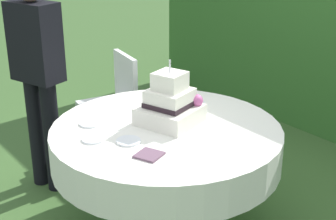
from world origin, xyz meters
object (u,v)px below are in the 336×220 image
at_px(serving_plate_far, 90,124).
at_px(napkin_stack, 149,155).
at_px(standing_person, 38,69).
at_px(garden_chair, 115,97).
at_px(serving_plate_right, 195,104).
at_px(serving_plate_near, 129,141).
at_px(cake_table, 166,144).
at_px(serving_plate_left, 93,139).
at_px(wedding_cake, 170,105).

relative_size(serving_plate_far, napkin_stack, 1.02).
distance_m(napkin_stack, standing_person, 1.26).
bearing_deg(garden_chair, serving_plate_right, 5.50).
xyz_separation_m(serving_plate_near, garden_chair, (-1.12, 0.60, -0.20)).
bearing_deg(napkin_stack, serving_plate_right, 121.80).
bearing_deg(napkin_stack, garden_chair, 155.37).
distance_m(cake_table, standing_person, 1.11).
relative_size(cake_table, garden_chair, 1.60).
bearing_deg(serving_plate_left, wedding_cake, 81.96).
bearing_deg(napkin_stack, serving_plate_left, -158.90).
xyz_separation_m(wedding_cake, napkin_stack, (0.29, -0.37, -0.11)).
distance_m(wedding_cake, serving_plate_far, 0.51).
bearing_deg(garden_chair, napkin_stack, -24.63).
xyz_separation_m(wedding_cake, standing_person, (-0.96, -0.44, 0.08)).
bearing_deg(serving_plate_far, serving_plate_near, 7.73).
xyz_separation_m(cake_table, garden_chair, (-1.09, 0.31, -0.07)).
height_order(serving_plate_right, standing_person, standing_person).
height_order(wedding_cake, standing_person, standing_person).
relative_size(serving_plate_far, serving_plate_left, 1.01).
xyz_separation_m(cake_table, napkin_stack, (0.25, -0.31, 0.12)).
bearing_deg(garden_chair, serving_plate_left, -37.59).
relative_size(serving_plate_near, serving_plate_right, 1.03).
bearing_deg(serving_plate_far, garden_chair, 139.55).
height_order(serving_plate_near, garden_chair, garden_chair).
xyz_separation_m(cake_table, wedding_cake, (-0.04, 0.06, 0.24)).
distance_m(cake_table, serving_plate_right, 0.45).
bearing_deg(serving_plate_left, serving_plate_far, 154.76).
bearing_deg(serving_plate_far, serving_plate_right, 79.38).
xyz_separation_m(serving_plate_left, serving_plate_right, (-0.07, 0.84, 0.00)).
xyz_separation_m(serving_plate_left, napkin_stack, (0.36, 0.14, 0.00)).
relative_size(serving_plate_near, napkin_stack, 1.09).
distance_m(cake_table, wedding_cake, 0.25).
bearing_deg(serving_plate_near, wedding_cake, 101.43).
distance_m(serving_plate_near, napkin_stack, 0.22).
bearing_deg(standing_person, napkin_stack, 3.01).
xyz_separation_m(garden_chair, standing_person, (0.09, -0.68, 0.39)).
distance_m(serving_plate_left, napkin_stack, 0.39).
height_order(napkin_stack, garden_chair, garden_chair).
bearing_deg(serving_plate_near, serving_plate_far, -172.27).
relative_size(wedding_cake, serving_plate_near, 2.96).
xyz_separation_m(cake_table, serving_plate_left, (-0.11, -0.45, 0.12)).
height_order(serving_plate_far, napkin_stack, same).
distance_m(serving_plate_near, standing_person, 1.05).
bearing_deg(serving_plate_left, cake_table, 76.01).
height_order(cake_table, serving_plate_left, serving_plate_left).
relative_size(serving_plate_near, standing_person, 0.09).
bearing_deg(wedding_cake, napkin_stack, -52.15).
distance_m(serving_plate_far, standing_person, 0.70).
bearing_deg(cake_table, standing_person, -159.44).
bearing_deg(serving_plate_far, napkin_stack, 3.88).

